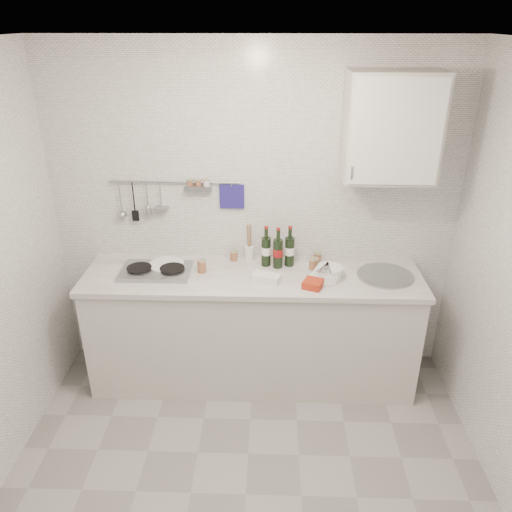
{
  "coord_description": "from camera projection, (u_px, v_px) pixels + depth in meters",
  "views": [
    {
      "loc": [
        0.13,
        -2.08,
        2.59
      ],
      "look_at": [
        0.03,
        0.9,
        1.16
      ],
      "focal_mm": 35.0,
      "sensor_mm": 36.0,
      "label": 1
    }
  ],
  "objects": [
    {
      "name": "jar_c",
      "position": [
        314.0,
        264.0,
        3.65
      ],
      "size": [
        0.07,
        0.07,
        0.08
      ],
      "rotation": [
        0.0,
        0.0,
        0.3
      ],
      "color": "#925A3A",
      "rests_on": "counter"
    },
    {
      "name": "wall_cabinet",
      "position": [
        391.0,
        127.0,
        3.23
      ],
      "size": [
        0.6,
        0.38,
        0.7
      ],
      "color": "beige",
      "rests_on": "back_wall"
    },
    {
      "name": "jar_d",
      "position": [
        202.0,
        266.0,
        3.61
      ],
      "size": [
        0.07,
        0.07,
        0.1
      ],
      "rotation": [
        0.0,
        0.0,
        0.39
      ],
      "color": "#925A3A",
      "rests_on": "counter"
    },
    {
      "name": "wine_bottles",
      "position": [
        278.0,
        247.0,
        3.65
      ],
      "size": [
        0.25,
        0.11,
        0.31
      ],
      "rotation": [
        0.0,
        0.0,
        0.03
      ],
      "color": "black",
      "rests_on": "counter"
    },
    {
      "name": "jar_b",
      "position": [
        317.0,
        257.0,
        3.77
      ],
      "size": [
        0.06,
        0.06,
        0.07
      ],
      "rotation": [
        0.0,
        0.0,
        0.03
      ],
      "color": "#925A3A",
      "rests_on": "counter"
    },
    {
      "name": "back_wall",
      "position": [
        254.0,
        216.0,
        3.72
      ],
      "size": [
        3.0,
        0.02,
        2.5
      ],
      "primitive_type": "cube",
      "color": "silver",
      "rests_on": "floor"
    },
    {
      "name": "ceiling",
      "position": [
        240.0,
        44.0,
        1.92
      ],
      "size": [
        3.0,
        3.0,
        0.0
      ],
      "primitive_type": "plane",
      "rotation": [
        3.14,
        0.0,
        0.0
      ],
      "color": "silver",
      "rests_on": "back_wall"
    },
    {
      "name": "counter",
      "position": [
        253.0,
        331.0,
        3.81
      ],
      "size": [
        2.44,
        0.64,
        0.96
      ],
      "color": "beige",
      "rests_on": "floor"
    },
    {
      "name": "strawberry_punnet",
      "position": [
        313.0,
        284.0,
        3.41
      ],
      "size": [
        0.16,
        0.16,
        0.05
      ],
      "primitive_type": "cube",
      "rotation": [
        0.0,
        0.0,
        -0.39
      ],
      "color": "red",
      "rests_on": "counter"
    },
    {
      "name": "plate_stack_sink",
      "position": [
        327.0,
        273.0,
        3.52
      ],
      "size": [
        0.24,
        0.22,
        0.09
      ],
      "rotation": [
        0.0,
        0.0,
        -0.28
      ],
      "color": "white",
      "rests_on": "counter"
    },
    {
      "name": "floor",
      "position": [
        246.0,
        494.0,
        3.0
      ],
      "size": [
        3.0,
        3.0,
        0.0
      ],
      "primitive_type": "plane",
      "color": "slate",
      "rests_on": "ground"
    },
    {
      "name": "butter_dish",
      "position": [
        267.0,
        278.0,
        3.48
      ],
      "size": [
        0.21,
        0.15,
        0.06
      ],
      "primitive_type": "cube",
      "rotation": [
        0.0,
        0.0,
        -0.35
      ],
      "color": "white",
      "rests_on": "counter"
    },
    {
      "name": "wall_rail",
      "position": [
        172.0,
        195.0,
        3.63
      ],
      "size": [
        0.98,
        0.09,
        0.34
      ],
      "color": "#93969B",
      "rests_on": "back_wall"
    },
    {
      "name": "utensil_crock",
      "position": [
        249.0,
        251.0,
        3.79
      ],
      "size": [
        0.07,
        0.07,
        0.29
      ],
      "rotation": [
        0.0,
        0.0,
        0.01
      ],
      "color": "white",
      "rests_on": "counter"
    },
    {
      "name": "plate_stack_hob",
      "position": [
        166.0,
        266.0,
        3.67
      ],
      "size": [
        0.27,
        0.27,
        0.04
      ],
      "rotation": [
        0.0,
        0.0,
        0.22
      ],
      "color": "#5068B7",
      "rests_on": "counter"
    },
    {
      "name": "jar_a",
      "position": [
        234.0,
        255.0,
        3.79
      ],
      "size": [
        0.06,
        0.06,
        0.08
      ],
      "rotation": [
        0.0,
        0.0,
        0.14
      ],
      "color": "#925A3A",
      "rests_on": "counter"
    }
  ]
}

